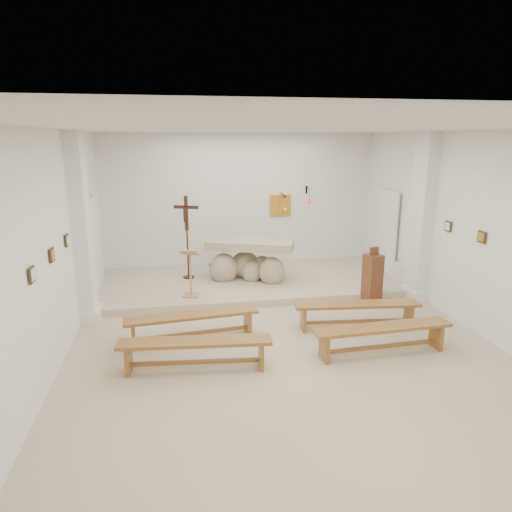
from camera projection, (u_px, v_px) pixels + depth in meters
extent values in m
cube|color=#C8B790|center=(286.00, 350.00, 7.44)|extent=(7.00, 10.00, 0.00)
cube|color=white|center=(47.00, 256.00, 6.40)|extent=(0.02, 10.00, 3.50)
cube|color=white|center=(491.00, 238.00, 7.60)|extent=(0.02, 10.00, 3.50)
cube|color=white|center=(241.00, 202.00, 11.75)|extent=(7.00, 0.02, 3.50)
cube|color=silver|center=(290.00, 129.00, 6.56)|extent=(7.00, 10.00, 0.02)
cube|color=tan|center=(250.00, 282.00, 10.76)|extent=(6.98, 3.00, 0.15)
cube|color=white|center=(82.00, 229.00, 8.33)|extent=(0.26, 0.55, 3.50)
cube|color=white|center=(421.00, 218.00, 9.49)|extent=(0.26, 0.55, 3.50)
cube|color=gold|center=(280.00, 205.00, 11.93)|extent=(0.55, 0.04, 0.55)
cube|color=black|center=(306.00, 190.00, 11.96)|extent=(0.04, 0.02, 0.20)
cylinder|color=black|center=(308.00, 187.00, 11.80)|extent=(0.02, 0.30, 0.02)
cylinder|color=black|center=(310.00, 195.00, 11.70)|extent=(0.01, 0.01, 0.34)
sphere|color=red|center=(309.00, 202.00, 11.75)|extent=(0.11, 0.11, 0.11)
cube|color=#382918|center=(32.00, 275.00, 5.65)|extent=(0.03, 0.20, 0.20)
cube|color=#382918|center=(52.00, 255.00, 6.60)|extent=(0.03, 0.20, 0.20)
cube|color=#382918|center=(67.00, 240.00, 7.55)|extent=(0.03, 0.20, 0.20)
cube|color=#382918|center=(482.00, 237.00, 7.80)|extent=(0.03, 0.20, 0.20)
cube|color=#382918|center=(448.00, 226.00, 8.75)|extent=(0.03, 0.20, 0.20)
cube|color=silver|center=(92.00, 293.00, 9.35)|extent=(0.10, 0.85, 0.52)
cube|color=silver|center=(402.00, 276.00, 10.54)|extent=(0.10, 0.85, 0.52)
ellipsoid|color=tan|center=(224.00, 269.00, 10.58)|extent=(0.64, 0.55, 0.73)
ellipsoid|color=tan|center=(272.00, 271.00, 10.42)|extent=(0.60, 0.51, 0.68)
ellipsoid|color=tan|center=(245.00, 265.00, 10.84)|extent=(0.68, 0.58, 0.64)
ellipsoid|color=tan|center=(262.00, 268.00, 10.75)|extent=(0.56, 0.47, 0.60)
ellipsoid|color=tan|center=(252.00, 272.00, 10.59)|extent=(0.47, 0.40, 0.56)
cube|color=tan|center=(250.00, 245.00, 10.49)|extent=(2.12, 1.42, 0.19)
cube|color=tan|center=(191.00, 295.00, 9.56)|extent=(0.38, 0.38, 0.04)
cylinder|color=tan|center=(191.00, 276.00, 9.45)|extent=(0.04, 0.04, 0.89)
cube|color=tan|center=(189.00, 253.00, 9.31)|extent=(0.43, 0.36, 0.14)
cube|color=silver|center=(189.00, 252.00, 9.27)|extent=(0.36, 0.29, 0.11)
cylinder|color=#391C12|center=(189.00, 277.00, 10.81)|extent=(0.26, 0.26, 0.03)
cylinder|color=#391C12|center=(188.00, 254.00, 10.67)|extent=(0.04, 0.04, 1.17)
cube|color=#391C12|center=(186.00, 213.00, 10.43)|extent=(0.09, 0.08, 0.80)
cube|color=#391C12|center=(186.00, 207.00, 10.39)|extent=(0.57, 0.26, 0.07)
cube|color=#391C12|center=(186.00, 215.00, 10.40)|extent=(0.11, 0.08, 0.34)
imported|color=#2C5823|center=(216.00, 268.00, 10.77)|extent=(0.56, 0.53, 0.48)
cube|color=brown|center=(372.00, 278.00, 9.52)|extent=(0.39, 0.39, 1.04)
cube|color=brown|center=(374.00, 251.00, 9.37)|extent=(0.21, 0.10, 0.17)
cube|color=olive|center=(192.00, 315.00, 7.71)|extent=(2.29, 0.60, 0.05)
cube|color=olive|center=(133.00, 335.00, 7.51)|extent=(0.10, 0.33, 0.43)
cube|color=olive|center=(248.00, 322.00, 8.04)|extent=(0.10, 0.33, 0.43)
cube|color=olive|center=(193.00, 333.00, 7.79)|extent=(1.90, 0.26, 0.05)
cube|color=olive|center=(357.00, 304.00, 8.22)|extent=(2.29, 0.59, 0.05)
cube|color=olive|center=(303.00, 318.00, 8.21)|extent=(0.10, 0.33, 0.43)
cube|color=olive|center=(409.00, 315.00, 8.35)|extent=(0.10, 0.33, 0.43)
cube|color=olive|center=(356.00, 321.00, 8.30)|extent=(1.90, 0.26, 0.05)
cube|color=olive|center=(195.00, 342.00, 6.71)|extent=(2.29, 0.58, 0.05)
cube|color=olive|center=(129.00, 359.00, 6.70)|extent=(0.09, 0.33, 0.43)
cube|color=olive|center=(261.00, 354.00, 6.85)|extent=(0.09, 0.33, 0.43)
cube|color=olive|center=(196.00, 362.00, 6.80)|extent=(1.90, 0.25, 0.05)
cube|color=olive|center=(383.00, 327.00, 7.22)|extent=(2.28, 0.46, 0.05)
cube|color=olive|center=(324.00, 347.00, 7.07)|extent=(0.08, 0.33, 0.43)
cube|color=olive|center=(436.00, 335.00, 7.49)|extent=(0.08, 0.33, 0.43)
cube|color=olive|center=(381.00, 346.00, 7.31)|extent=(1.90, 0.15, 0.05)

